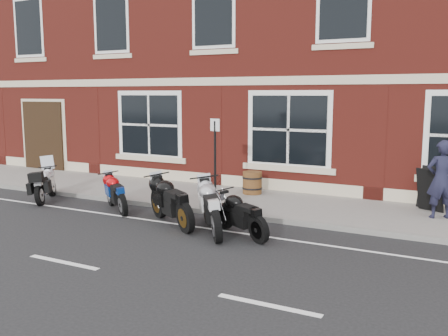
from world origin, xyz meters
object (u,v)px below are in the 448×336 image
at_px(a_board_sign, 431,189).
at_px(parking_sign, 215,156).
at_px(moto_naked_black, 241,213).
at_px(pedestrian_left, 441,179).
at_px(moto_sport_red, 117,192).
at_px(moto_touring_silver, 47,183).
at_px(moto_sport_silver, 213,205).
at_px(moto_sport_black, 172,200).
at_px(barrel_planter, 252,183).

relative_size(a_board_sign, parking_sign, 0.48).
xyz_separation_m(moto_naked_black, pedestrian_left, (3.71, 3.09, 0.55)).
height_order(moto_sport_red, moto_naked_black, moto_sport_red).
xyz_separation_m(moto_touring_silver, a_board_sign, (9.87, 3.21, 0.17)).
distance_m(moto_sport_silver, pedestrian_left, 5.39).
xyz_separation_m(a_board_sign, parking_sign, (-5.08, -1.97, 0.76)).
bearing_deg(moto_sport_black, moto_sport_silver, -60.96).
xyz_separation_m(moto_sport_black, moto_sport_silver, (1.14, -0.09, 0.01)).
distance_m(moto_sport_red, parking_sign, 2.73).
relative_size(moto_sport_red, moto_naked_black, 0.94).
bearing_deg(moto_naked_black, a_board_sign, -11.22).
height_order(moto_sport_silver, barrel_planter, moto_sport_silver).
xyz_separation_m(moto_touring_silver, moto_naked_black, (6.44, -0.65, -0.00)).
bearing_deg(pedestrian_left, barrel_planter, -33.81).
relative_size(moto_touring_silver, moto_sport_red, 1.01).
bearing_deg(pedestrian_left, moto_sport_silver, 8.19).
distance_m(moto_touring_silver, moto_sport_red, 2.58).
relative_size(moto_sport_silver, parking_sign, 0.86).
xyz_separation_m(moto_sport_silver, moto_naked_black, (0.67, 0.02, -0.10)).
bearing_deg(moto_sport_black, moto_touring_silver, 116.54).
bearing_deg(pedestrian_left, parking_sign, -14.53).
bearing_deg(parking_sign, a_board_sign, 37.35).
relative_size(moto_sport_silver, a_board_sign, 1.80).
xyz_separation_m(moto_touring_silver, moto_sport_black, (4.63, -0.58, 0.09)).
height_order(moto_touring_silver, moto_sport_red, moto_touring_silver).
xyz_separation_m(moto_sport_red, moto_sport_black, (2.05, -0.52, 0.09)).
xyz_separation_m(moto_sport_black, a_board_sign, (5.24, 3.78, 0.08)).
bearing_deg(barrel_planter, pedestrian_left, -6.67).
relative_size(moto_touring_silver, parking_sign, 0.72).
distance_m(moto_naked_black, parking_sign, 2.68).
height_order(moto_touring_silver, pedestrian_left, pedestrian_left).
relative_size(moto_sport_black, barrel_planter, 3.03).
relative_size(moto_sport_red, moto_sport_black, 0.81).
height_order(moto_sport_black, pedestrian_left, pedestrian_left).
xyz_separation_m(moto_sport_black, barrel_planter, (0.42, 3.61, -0.14)).
distance_m(moto_touring_silver, barrel_planter, 5.89).
bearing_deg(barrel_planter, moto_touring_silver, -149.04).
bearing_deg(parking_sign, moto_sport_silver, -46.70).
bearing_deg(pedestrian_left, moto_touring_silver, -13.65).
xyz_separation_m(moto_sport_silver, a_board_sign, (4.10, 3.88, 0.06)).
bearing_deg(barrel_planter, moto_sport_silver, -79.03).
xyz_separation_m(barrel_planter, parking_sign, (-0.26, -1.79, 0.98)).
distance_m(moto_sport_silver, parking_sign, 2.30).
bearing_deg(moto_naked_black, pedestrian_left, -19.81).
distance_m(moto_sport_red, barrel_planter, 3.96).
relative_size(moto_naked_black, parking_sign, 0.76).
height_order(moto_sport_red, pedestrian_left, pedestrian_left).
distance_m(moto_naked_black, pedestrian_left, 4.86).
relative_size(barrel_planter, parking_sign, 0.29).
bearing_deg(moto_sport_red, parking_sign, -22.38).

